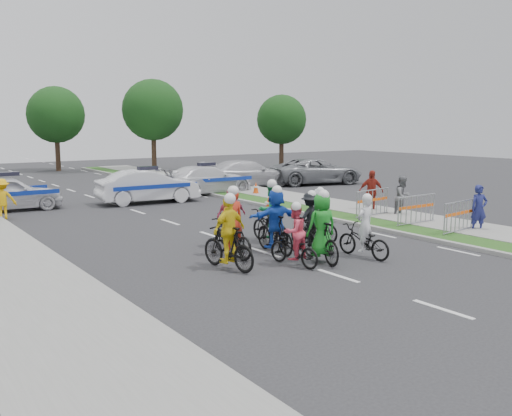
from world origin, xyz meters
TOP-DOWN VIEW (x-y plane):
  - ground at (0.00, 0.00)m, footprint 90.00×90.00m
  - curb_right at (5.10, 5.00)m, footprint 0.20×60.00m
  - grass_strip at (5.80, 5.00)m, footprint 1.20×60.00m
  - sidewalk_right at (7.60, 5.00)m, footprint 2.40×60.00m
  - sidewalk_left at (-6.50, 5.00)m, footprint 3.00×60.00m
  - rider_0 at (1.86, 1.01)m, footprint 0.75×1.77m
  - rider_1 at (0.56, 1.27)m, footprint 0.89×1.89m
  - rider_2 at (-0.26, 1.37)m, footprint 0.81×1.70m
  - rider_3 at (-1.81, 2.02)m, footprint 1.03×1.90m
  - rider_4 at (1.37, 2.70)m, footprint 0.95×1.69m
  - rider_5 at (0.20, 2.79)m, footprint 1.56×1.86m
  - rider_6 at (-0.97, 3.18)m, footprint 0.71×1.92m
  - rider_7 at (2.23, 3.33)m, footprint 0.76×1.66m
  - rider_8 at (0.88, 3.97)m, footprint 0.85×1.95m
  - rider_9 at (-0.40, 4.16)m, footprint 0.94×1.77m
  - police_car_0 at (-4.26, 15.33)m, footprint 4.33×1.92m
  - police_car_1 at (1.47, 14.21)m, footprint 4.71×2.06m
  - police_car_2 at (5.31, 15.59)m, footprint 5.12×2.39m
  - civilian_sedan at (8.84, 17.10)m, footprint 5.43×2.77m
  - civilian_suv at (13.02, 15.97)m, footprint 5.92×3.79m
  - spectator_0 at (7.59, 1.40)m, footprint 0.68×0.58m
  - spectator_1 at (7.92, 4.94)m, footprint 0.81×0.65m
  - spectator_2 at (7.76, 6.46)m, footprint 1.09×0.85m
  - marshal_hiviz at (-4.90, 13.20)m, footprint 1.05×0.67m
  - barrier_0 at (6.70, 1.49)m, footprint 2.05×0.76m
  - barrier_1 at (6.70, 3.26)m, footprint 2.01×0.54m
  - barrier_2 at (6.70, 5.36)m, footprint 2.05×0.76m
  - cone_0 at (4.07, 8.46)m, footprint 0.40×0.40m
  - cone_1 at (6.93, 13.49)m, footprint 0.40×0.40m
  - tree_1 at (9.00, 30.00)m, footprint 4.55×4.55m
  - tree_2 at (18.00, 26.00)m, footprint 3.85×3.85m
  - tree_4 at (3.00, 34.00)m, footprint 4.20×4.20m

SIDE VIEW (x-z plane):
  - ground at x=0.00m, z-range 0.00..0.00m
  - grass_strip at x=5.80m, z-range 0.00..0.11m
  - curb_right at x=5.10m, z-range 0.00..0.12m
  - sidewalk_right at x=7.60m, z-range 0.00..0.13m
  - sidewalk_left at x=-6.50m, z-range 0.00..0.13m
  - cone_0 at x=4.07m, z-range -0.01..0.69m
  - cone_1 at x=6.93m, z-range -0.01..0.69m
  - barrier_0 at x=6.70m, z-range 0.00..1.12m
  - barrier_1 at x=6.70m, z-range 0.00..1.12m
  - barrier_2 at x=6.70m, z-range 0.00..1.12m
  - rider_0 at x=1.86m, z-range -0.30..1.47m
  - rider_2 at x=-0.26m, z-range -0.21..1.46m
  - rider_6 at x=-0.97m, z-range -0.33..1.62m
  - rider_7 at x=2.23m, z-range -0.18..1.51m
  - rider_4 at x=1.37m, z-range -0.19..1.53m
  - rider_9 at x=-0.40m, z-range -0.21..1.61m
  - rider_8 at x=0.88m, z-range -0.26..1.70m
  - police_car_2 at x=5.31m, z-range 0.00..1.45m
  - police_car_0 at x=-4.26m, z-range 0.00..1.45m
  - rider_3 at x=-1.81m, z-range -0.23..1.70m
  - rider_1 at x=0.56m, z-range -0.22..1.71m
  - police_car_1 at x=1.47m, z-range 0.00..1.50m
  - civilian_sedan at x=8.84m, z-range 0.00..1.51m
  - civilian_suv at x=13.02m, z-range 0.00..1.52m
  - marshal_hiviz at x=-4.90m, z-range 0.00..1.54m
  - spectator_0 at x=7.59m, z-range 0.00..1.59m
  - spectator_1 at x=7.92m, z-range 0.00..1.59m
  - rider_5 at x=0.20m, z-range -0.16..1.76m
  - spectator_2 at x=7.76m, z-range 0.00..1.72m
  - tree_2 at x=18.00m, z-range 0.95..6.72m
  - tree_4 at x=3.00m, z-range 1.04..7.34m
  - tree_1 at x=9.00m, z-range 1.12..7.95m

